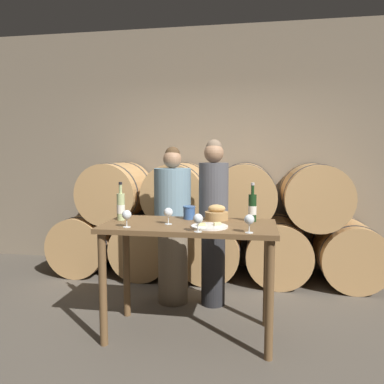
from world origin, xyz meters
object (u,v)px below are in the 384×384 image
at_px(bread_basket, 217,214).
at_px(cheese_plate, 210,226).
at_px(person_right, 213,220).
at_px(wine_bottle_red, 252,208).
at_px(wine_glass_far_left, 127,215).
at_px(person_left, 173,225).
at_px(wine_glass_center, 198,219).
at_px(tasting_table, 189,242).
at_px(wine_glass_left, 168,213).
at_px(wine_glass_right, 249,220).
at_px(blue_crock, 189,212).
at_px(wine_bottle_white, 121,206).

distance_m(bread_basket, cheese_plate, 0.34).
xyz_separation_m(person_right, wine_bottle_red, (0.39, -0.49, 0.21)).
xyz_separation_m(bread_basket, wine_glass_far_left, (-0.66, -0.44, 0.04)).
relative_size(person_right, bread_basket, 8.24).
xyz_separation_m(person_left, wine_glass_center, (0.41, -0.99, 0.25)).
height_order(tasting_table, wine_glass_left, wine_glass_left).
xyz_separation_m(person_left, person_right, (0.42, 0.00, 0.07)).
relative_size(tasting_table, bread_basket, 6.99).
bearing_deg(wine_glass_right, wine_glass_far_left, 176.87).
bearing_deg(wine_glass_far_left, bread_basket, 33.66).
relative_size(tasting_table, wine_glass_far_left, 10.36).
bearing_deg(wine_glass_left, wine_glass_center, -41.72).
bearing_deg(wine_glass_far_left, tasting_table, 25.70).
height_order(tasting_table, person_left, person_left).
bearing_deg(person_left, wine_glass_left, -80.22).
height_order(blue_crock, cheese_plate, blue_crock).
relative_size(wine_bottle_white, wine_glass_left, 2.43).
bearing_deg(cheese_plate, wine_bottle_white, 166.67).
bearing_deg(wine_glass_far_left, wine_glass_center, -7.86).
xyz_separation_m(wine_glass_far_left, wine_glass_left, (0.29, 0.17, 0.00)).
relative_size(wine_bottle_red, wine_glass_right, 2.43).
xyz_separation_m(cheese_plate, wine_glass_center, (-0.06, -0.18, 0.09)).
relative_size(wine_bottle_red, wine_glass_left, 2.43).
bearing_deg(person_right, wine_glass_far_left, -122.91).
distance_m(person_right, wine_bottle_white, 0.98).
xyz_separation_m(person_right, wine_bottle_white, (-0.74, -0.61, 0.21)).
bearing_deg(tasting_table, wine_bottle_red, 20.44).
height_order(person_right, blue_crock, person_right).
height_order(person_right, wine_glass_far_left, person_right).
bearing_deg(wine_bottle_red, blue_crock, 177.09).
height_order(wine_glass_left, wine_glass_center, same).
xyz_separation_m(person_left, wine_bottle_white, (-0.32, -0.61, 0.27)).
bearing_deg(wine_bottle_white, person_right, 39.57).
bearing_deg(wine_glass_left, bread_basket, 35.98).
relative_size(tasting_table, person_right, 0.85).
bearing_deg(wine_glass_center, tasting_table, 111.49).
distance_m(wine_bottle_white, cheese_plate, 0.83).
height_order(tasting_table, wine_bottle_red, wine_bottle_red).
bearing_deg(wine_bottle_red, person_right, 127.96).
distance_m(wine_bottle_white, wine_glass_far_left, 0.33).
relative_size(cheese_plate, wine_glass_right, 2.12).
height_order(person_right, wine_glass_left, person_right).
distance_m(wine_glass_center, wine_glass_right, 0.38).
xyz_separation_m(bread_basket, wine_glass_right, (0.29, -0.49, 0.04)).
distance_m(person_right, wine_bottle_red, 0.66).
height_order(wine_bottle_red, wine_bottle_white, same).
bearing_deg(bread_basket, wine_glass_right, -59.67).
bearing_deg(person_right, wine_glass_left, -111.73).
distance_m(tasting_table, wine_glass_center, 0.41).
height_order(person_left, wine_glass_left, person_left).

